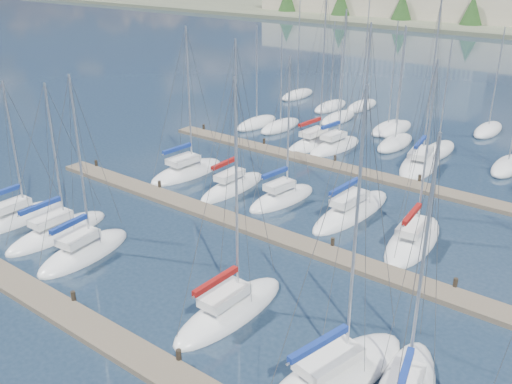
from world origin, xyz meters
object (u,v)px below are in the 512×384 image
Objects in this scene: sailboat_k at (352,211)px; sailboat_d at (230,310)px; sailboat_i at (233,187)px; sailboat_c at (84,252)px; sailboat_o at (335,146)px; sailboat_b at (58,232)px; sailboat_a at (18,218)px; sailboat_j at (282,198)px; sailboat_p at (420,163)px; sailboat_h at (187,171)px; sailboat_e at (334,375)px; sailboat_l at (413,240)px; sailboat_n at (316,142)px.

sailboat_k is 1.07× the size of sailboat_d.
sailboat_c is at bearing -93.74° from sailboat_i.
sailboat_o reaches higher than sailboat_b.
sailboat_j is (12.90, 14.46, 0.01)m from sailboat_a.
sailboat_b is (-14.20, -27.93, -0.01)m from sailboat_p.
sailboat_b is (1.05, -13.71, -0.00)m from sailboat_h.
sailboat_o is 1.17× the size of sailboat_j.
sailboat_h is 15.34m from sailboat_k.
sailboat_j is 15.27m from sailboat_d.
sailboat_c is at bearing -168.29° from sailboat_e.
sailboat_o is 1.03× the size of sailboat_d.
sailboat_o reaches higher than sailboat_h.
sailboat_d is (15.18, 0.16, 0.01)m from sailboat_b.
sailboat_e is (22.14, -0.82, 0.01)m from sailboat_b.
sailboat_l is 14.72m from sailboat_e.
sailboat_d is (10.83, -13.24, -0.01)m from sailboat_i.
sailboat_k is 5.65m from sailboat_l.
sailboat_l is at bearing 29.22° from sailboat_a.
sailboat_a is at bearing -132.28° from sailboat_p.
sailboat_i is (8.45, 13.83, 0.02)m from sailboat_a.
sailboat_n is at bearing 118.72° from sailboat_j.
sailboat_p reaches higher than sailboat_l.
sailboat_b is at bearing -151.60° from sailboat_l.
sailboat_h is at bearing -110.91° from sailboat_o.
sailboat_d reaches higher than sailboat_h.
sailboat_j is (9.85, 0.32, 0.01)m from sailboat_h.
sailboat_a is at bearing -168.45° from sailboat_e.
sailboat_e is (18.62, -28.17, -0.01)m from sailboat_n.
sailboat_n is 1.16× the size of sailboat_d.
sailboat_a is 0.85× the size of sailboat_i.
sailboat_c reaches higher than sailboat_b.
sailboat_i is 0.90× the size of sailboat_e.
sailboat_n is at bearing 73.17° from sailboat_a.
sailboat_a is 0.88× the size of sailboat_c.
sailboat_o is 1.28× the size of sailboat_a.
sailboat_b is 15.18m from sailboat_d.
sailboat_p is 1.12× the size of sailboat_d.
sailboat_b is at bearing -130.52° from sailboat_k.
sailboat_k reaches higher than sailboat_e.
sailboat_k is at bearing -99.34° from sailboat_p.
sailboat_c is at bearing -10.98° from sailboat_b.
sailboat_o is at bearing 127.48° from sailboat_k.
sailboat_d is at bearing -51.82° from sailboat_i.
sailboat_l is at bearing 33.04° from sailboat_b.
sailboat_p is 1.23× the size of sailboat_c.
sailboat_b is (-5.65, -27.49, -0.02)m from sailboat_o.
sailboat_j is 0.97× the size of sailboat_c.
sailboat_b is (-3.52, -27.35, -0.02)m from sailboat_n.
sailboat_k is at bearing 39.01° from sailboat_a.
sailboat_p reaches higher than sailboat_o.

